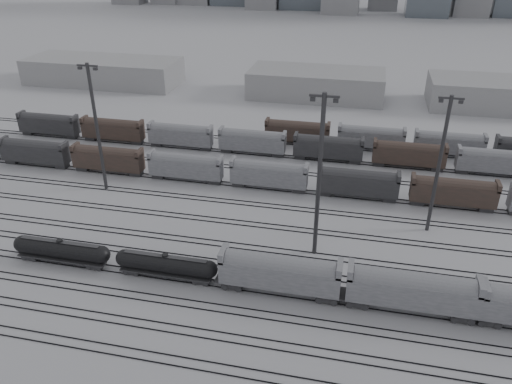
% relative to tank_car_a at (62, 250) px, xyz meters
% --- Properties ---
extents(ground, '(900.00, 900.00, 0.00)m').
position_rel_tank_car_a_xyz_m(ground, '(17.76, -1.00, -2.26)').
color(ground, silver).
rests_on(ground, ground).
extents(tracks, '(220.00, 71.50, 0.16)m').
position_rel_tank_car_a_xyz_m(tracks, '(17.76, 16.50, -2.18)').
color(tracks, black).
rests_on(tracks, ground).
extents(tank_car_a, '(15.79, 2.63, 3.90)m').
position_rel_tank_car_a_xyz_m(tank_car_a, '(0.00, 0.00, 0.00)').
color(tank_car_a, '#262629').
rests_on(tank_car_a, ground).
extents(tank_car_b, '(15.48, 2.58, 3.83)m').
position_rel_tank_car_a_xyz_m(tank_car_b, '(16.75, 0.00, -0.05)').
color(tank_car_b, '#262629').
rests_on(tank_car_b, ground).
extents(hopper_car_a, '(16.73, 3.32, 5.98)m').
position_rel_tank_car_a_xyz_m(hopper_car_a, '(33.41, 0.00, 1.44)').
color(hopper_car_a, '#262629').
rests_on(hopper_car_a, ground).
extents(hopper_car_b, '(16.85, 3.35, 6.02)m').
position_rel_tank_car_a_xyz_m(hopper_car_b, '(50.85, 0.00, 1.46)').
color(hopper_car_b, '#262629').
rests_on(hopper_car_b, ground).
extents(light_mast_b, '(3.94, 0.63, 24.59)m').
position_rel_tank_car_a_xyz_m(light_mast_b, '(-5.41, 24.00, 10.79)').
color(light_mast_b, '#323235').
rests_on(light_mast_b, ground).
extents(light_mast_c, '(4.13, 0.66, 25.84)m').
position_rel_tank_car_a_xyz_m(light_mast_c, '(37.06, 10.84, 11.45)').
color(light_mast_c, '#323235').
rests_on(light_mast_c, ground).
extents(light_mast_d, '(3.75, 0.60, 23.42)m').
position_rel_tank_car_a_xyz_m(light_mast_d, '(54.91, 21.75, 10.16)').
color(light_mast_d, '#323235').
rests_on(light_mast_d, ground).
extents(bg_string_near, '(151.00, 3.00, 5.60)m').
position_rel_tank_car_a_xyz_m(bg_string_near, '(25.76, 31.00, 0.54)').
color(bg_string_near, gray).
rests_on(bg_string_near, ground).
extents(bg_string_mid, '(151.00, 3.00, 5.60)m').
position_rel_tank_car_a_xyz_m(bg_string_mid, '(35.76, 47.00, 0.54)').
color(bg_string_mid, '#262629').
rests_on(bg_string_mid, ground).
extents(bg_string_far, '(66.00, 3.00, 5.60)m').
position_rel_tank_car_a_xyz_m(bg_string_far, '(53.26, 55.00, 0.54)').
color(bg_string_far, '#44322B').
rests_on(bg_string_far, ground).
extents(warehouse_left, '(50.00, 18.00, 8.00)m').
position_rel_tank_car_a_xyz_m(warehouse_left, '(-42.24, 94.00, 1.74)').
color(warehouse_left, '#9B9B9D').
rests_on(warehouse_left, ground).
extents(warehouse_mid, '(40.00, 18.00, 8.00)m').
position_rel_tank_car_a_xyz_m(warehouse_mid, '(27.76, 94.00, 1.74)').
color(warehouse_mid, '#9B9B9D').
rests_on(warehouse_mid, ground).
extents(warehouse_right, '(35.00, 18.00, 8.00)m').
position_rel_tank_car_a_xyz_m(warehouse_right, '(77.76, 94.00, 1.74)').
color(warehouse_right, '#9B9B9D').
rests_on(warehouse_right, ground).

